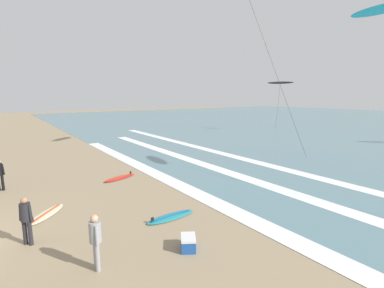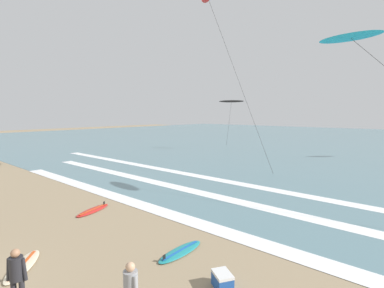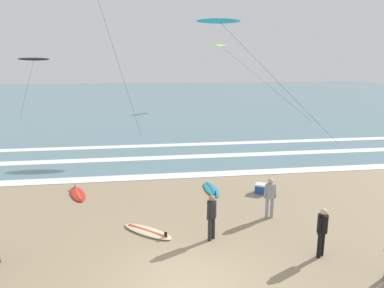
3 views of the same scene
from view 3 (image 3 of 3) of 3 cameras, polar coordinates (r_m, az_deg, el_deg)
The scene contains 15 objects.
ground_plane at distance 10.42m, azimuth -0.99°, elevation -21.78°, with size 160.00×160.00×0.00m, color #937F60.
ocean_surface at distance 63.06m, azimuth -7.34°, elevation 7.38°, with size 140.00×90.00×0.01m, color slate.
wave_foam_shoreline at distance 19.29m, azimuth -0.04°, elevation -4.97°, with size 36.90×0.96×0.01m, color white.
wave_foam_mid_break at distance 22.77m, azimuth -8.18°, elevation -2.30°, with size 36.14×0.94×0.01m, color white.
wave_foam_outer_break at distance 26.14m, azimuth -7.84°, elevation -0.31°, with size 47.20×0.92×0.01m, color white.
surfer_left_far at distance 11.96m, azimuth 20.06°, elevation -12.49°, with size 0.46×0.37×1.60m.
surfer_left_near at distance 12.29m, azimuth 3.15°, elevation -10.99°, with size 0.44×0.41×1.60m.
surfer_mid_group at distance 14.24m, azimuth 12.35°, elevation -7.86°, with size 0.51×0.32×1.60m.
surfboard_right_spare at distance 17.13m, azimuth 3.10°, elevation -7.22°, with size 0.68×2.12×0.25m.
surfboard_left_pile at distance 17.33m, azimuth -17.75°, elevation -7.59°, with size 1.22×2.18×0.25m.
surfboard_near_water at distance 13.20m, azimuth -7.10°, elevation -13.68°, with size 1.96×1.85×0.25m.
kite_black_low_near at distance 41.74m, azimuth -23.89°, elevation 12.26°, with size 4.57×4.45×6.50m.
kite_lime_high_left at distance 48.86m, azimuth 4.53°, elevation 15.43°, with size 8.26×14.77×8.42m.
kite_cyan_mid_center at distance 27.00m, azimuth 4.37°, elevation 18.88°, with size 10.43×2.73×9.04m.
cooler_box at distance 17.00m, azimuth 11.13°, elevation -6.98°, with size 0.76×0.70×0.44m.
Camera 3 is at (-1.07, -8.50, 5.92)m, focal length 33.43 mm.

